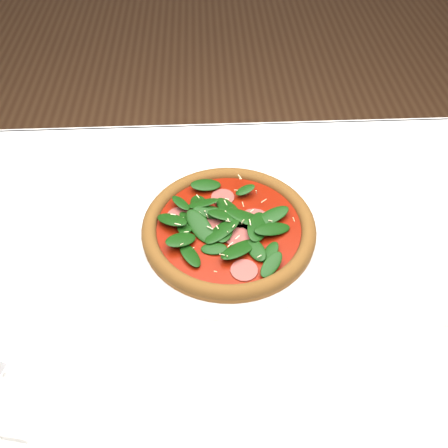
{
  "coord_description": "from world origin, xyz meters",
  "views": [
    {
      "loc": [
        -0.06,
        -0.55,
        1.43
      ],
      "look_at": [
        -0.03,
        0.07,
        0.77
      ],
      "focal_mm": 40.0,
      "sensor_mm": 36.0,
      "label": 1
    }
  ],
  "objects": [
    {
      "name": "pizza",
      "position": [
        -0.02,
        0.05,
        0.78
      ],
      "size": [
        0.41,
        0.41,
        0.04
      ],
      "rotation": [
        0.0,
        0.0,
        -0.39
      ],
      "color": "olive",
      "rests_on": "plate"
    },
    {
      "name": "saucer_near",
      "position": [
        0.32,
        -0.08,
        0.76
      ],
      "size": [
        0.14,
        0.14,
        0.01
      ],
      "color": "silver",
      "rests_on": "dining_table"
    },
    {
      "name": "saucer_far",
      "position": [
        0.41,
        0.13,
        0.76
      ],
      "size": [
        0.15,
        0.15,
        0.01
      ],
      "color": "silver",
      "rests_on": "dining_table"
    },
    {
      "name": "ground",
      "position": [
        0.0,
        0.0,
        0.0
      ],
      "size": [
        6.0,
        6.0,
        0.0
      ],
      "primitive_type": "plane",
      "color": "brown",
      "rests_on": "ground"
    },
    {
      "name": "plate",
      "position": [
        -0.02,
        0.05,
        0.76
      ],
      "size": [
        0.36,
        0.36,
        0.02
      ],
      "color": "silver",
      "rests_on": "dining_table"
    },
    {
      "name": "dining_table",
      "position": [
        0.0,
        0.0,
        0.65
      ],
      "size": [
        1.21,
        0.81,
        0.75
      ],
      "color": "white",
      "rests_on": "ground"
    }
  ]
}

